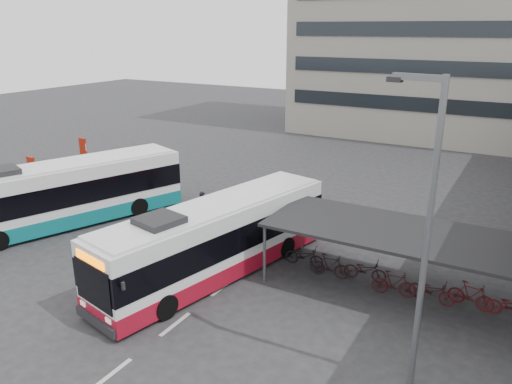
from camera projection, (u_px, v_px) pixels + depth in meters
The scene contains 9 objects.
ground at pixel (173, 272), 20.86m from camera, with size 120.00×120.00×0.00m, color #28282B.
bike_shelter at pixel (398, 260), 18.91m from camera, with size 10.00×4.00×2.54m.
road_markings at pixel (175, 324), 17.21m from camera, with size 0.15×7.60×0.01m.
bus_main at pixel (217, 239), 20.28m from camera, with size 4.78×11.46×3.31m.
bus_teal at pixel (67, 194), 25.51m from camera, with size 6.57×12.00×3.51m.
pedestrian at pixel (203, 207), 26.12m from camera, with size 0.59×0.39×1.62m, color black.
lamp_post at pixel (425, 223), 12.81m from camera, with size 1.53×0.42×8.71m.
sign_totem_mid at pixel (33, 179), 28.84m from camera, with size 0.59×0.21×2.72m.
sign_totem_north at pixel (84, 156), 34.26m from camera, with size 0.56×0.19×2.57m.
Camera 1 is at (12.30, -14.56, 9.75)m, focal length 35.00 mm.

